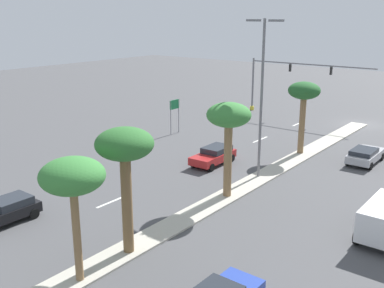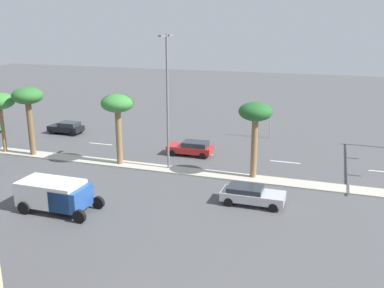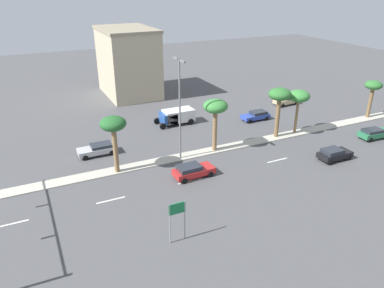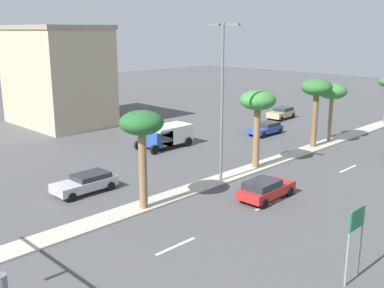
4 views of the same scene
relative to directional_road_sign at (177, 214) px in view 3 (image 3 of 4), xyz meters
name	(u,v)px [view 3 (image 3 of 4)]	position (x,y,z in m)	size (l,w,h in m)	color
ground_plane	(215,150)	(-13.85, 11.13, -2.58)	(160.00, 160.00, 0.00)	#4C4C4F
median_curb	(267,139)	(-13.85, 18.91, -2.52)	(1.80, 70.01, 0.12)	#B7B2A3
lane_stripe_near	(11,224)	(-8.26, -12.10, -2.57)	(0.20, 2.80, 0.01)	silver
lane_stripe_right	(111,200)	(-8.26, -3.39, -2.57)	(0.20, 2.80, 0.01)	silver
lane_stripe_mid	(190,181)	(-8.26, 5.03, -2.57)	(0.20, 2.80, 0.01)	silver
lane_stripe_inboard	(277,160)	(-8.26, 16.32, -2.57)	(0.20, 2.80, 0.01)	silver
directional_road_sign	(177,214)	(0.00, 0.00, 0.00)	(0.10, 1.42, 3.57)	gray
commercial_building	(128,62)	(-42.19, 8.84, 3.33)	(13.26, 8.76, 11.79)	tan
palm_tree_center	(113,127)	(-13.49, -1.32, 2.81)	(2.77, 2.77, 6.36)	olive
palm_tree_right	(215,109)	(-13.87, 10.99, 2.87)	(2.94, 2.94, 6.43)	olive
palm_tree_left	(280,97)	(-14.03, 20.48, 3.04)	(2.93, 2.93, 6.63)	brown
palm_tree_outboard	(299,97)	(-14.14, 23.77, 2.55)	(2.92, 2.92, 5.94)	olive
palm_tree_far	(373,87)	(-14.15, 37.85, 2.16)	(2.50, 2.50, 5.67)	brown
street_lamp_outboard	(180,103)	(-13.60, 6.29, 4.24)	(2.90, 0.24, 11.65)	slate
sedan_tan_outboard	(287,100)	(-24.73, 30.83, -1.80)	(2.29, 4.39, 1.45)	tan
sedan_green_front	(375,133)	(-8.03, 32.04, -1.83)	(2.25, 4.68, 1.36)	#287047
sedan_blue_near	(256,115)	(-20.69, 21.87, -1.85)	(1.99, 4.25, 1.33)	#2D47AD
sedan_silver_rear	(98,149)	(-18.88, -2.22, -1.85)	(2.10, 4.53, 1.31)	#B2B2B7
sedan_red_right	(193,170)	(-9.01, 5.68, -1.82)	(2.11, 4.46, 1.42)	red
sedan_black_far	(334,154)	(-5.57, 22.36, -1.82)	(2.02, 3.99, 1.42)	black
box_truck	(175,116)	(-24.33, 10.28, -1.35)	(2.66, 5.58, 2.13)	#234C99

